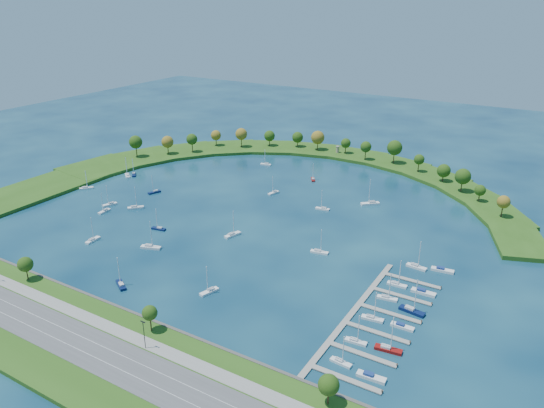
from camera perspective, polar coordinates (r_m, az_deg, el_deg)
The scene contains 37 objects.
ground at distance 272.04m, azimuth -1.44°, elevation -0.92°, with size 700.00×700.00×0.00m, color #072441.
south_shoreline at distance 192.38m, azimuth -21.92°, elevation -12.98°, with size 420.00×43.10×11.60m.
breakwater at distance 333.68m, azimuth -3.71°, elevation 3.66°, with size 286.74×247.64×2.00m.
breakwater_trees at distance 349.49m, azimuth 3.90°, elevation 6.18°, with size 238.98×88.79×15.41m.
harbor_tower at distance 370.05m, azimuth 7.18°, elevation 5.96°, with size 2.60×2.60×4.69m.
dock_system at distance 190.37m, azimuth 10.83°, elevation -12.23°, with size 24.28×82.00×1.60m.
moored_boat_0 at distance 338.29m, azimuth -14.87°, elevation 3.19°, with size 6.86×7.00×11.26m.
moored_boat_1 at distance 337.05m, azimuth -15.53°, elevation 3.06°, with size 8.07×7.05×12.37m.
moored_boat_2 at distance 285.71m, azimuth -17.86°, elevation -0.68°, with size 2.42×7.41×10.75m.
moored_boat_3 at distance 240.32m, azimuth -13.13°, elevation -4.55°, with size 9.45×5.53×13.42m.
moored_boat_4 at distance 214.02m, azimuth -16.19°, elevation -8.42°, with size 8.37×6.27×12.27m.
moored_boat_5 at distance 346.86m, azimuth -0.68°, elevation 4.41°, with size 7.53×3.16×10.73m.
moored_boat_6 at distance 319.51m, azimuth 4.50°, elevation 2.77°, with size 5.48×7.07×10.45m.
moored_boat_7 at distance 203.09m, azimuth -6.86°, elevation -9.39°, with size 4.43×8.21×11.63m.
moored_boat_8 at distance 297.01m, azimuth 0.18°, elevation 1.31°, with size 3.87×7.56×10.70m.
moored_boat_9 at distance 246.39m, azimuth -4.33°, elevation -3.31°, with size 4.54×8.94×12.65m.
moored_boat_10 at distance 230.97m, azimuth 5.19°, elevation -5.18°, with size 8.20×3.66×11.65m.
moored_boat_11 at distance 293.82m, azimuth -17.32°, elevation 0.02°, with size 5.09×8.04×11.48m.
moored_boat_12 at distance 254.50m, azimuth -19.02°, elevation -3.68°, with size 2.91×8.08×11.64m.
moored_boat_13 at distance 322.75m, azimuth -19.65°, elevation 1.71°, with size 6.66×7.28×11.35m.
moored_boat_14 at distance 286.30m, azimuth 10.70°, elevation 0.11°, with size 9.40×8.76×14.77m.
moored_boat_15 at distance 285.65m, azimuth -14.71°, elevation -0.32°, with size 7.42×7.64×12.24m.
moored_boat_16 at distance 276.15m, azimuth 5.55°, elevation -0.46°, with size 7.69×3.21×10.96m.
moored_boat_17 at distance 257.94m, azimuth -12.29°, elevation -2.58°, with size 7.50×3.17×10.68m.
moored_boat_18 at distance 305.41m, azimuth -12.73°, elevation 1.34°, with size 4.61×7.70×10.95m.
docked_boat_0 at distance 169.47m, azimuth 7.53°, elevation -16.68°, with size 7.20×2.61×10.37m.
docked_boat_1 at distance 165.73m, azimuth 10.76°, elevation -18.05°, with size 8.97×2.96×1.80m.
docked_boat_2 at distance 178.38m, azimuth 9.15°, elevation -14.53°, with size 7.45×2.66×10.74m.
docked_boat_3 at distance 176.89m, azimuth 12.58°, elevation -15.16°, with size 9.01×3.49×12.91m.
docked_boat_4 at distance 190.01m, azimuth 10.91°, elevation -12.11°, with size 7.99×3.08×11.45m.
docked_boat_5 at distance 188.43m, azimuth 14.04°, elevation -12.84°, with size 8.06×2.33×1.64m.
docked_boat_6 at distance 202.33m, azimuth 12.47°, elevation -9.94°, with size 7.85×3.14×11.22m.
docked_boat_7 at distance 197.02m, azimuth 15.04°, elevation -11.13°, with size 9.63×3.95×13.75m.
docked_boat_8 at distance 211.72m, azimuth 13.50°, elevation -8.48°, with size 7.79×2.38×11.36m.
docked_boat_9 at distance 209.30m, azimuth 16.19°, elevation -9.23°, with size 9.25×2.63×1.88m.
docked_boat_10 at distance 226.33m, azimuth 15.50°, elevation -6.56°, with size 8.73×3.29×12.53m.
docked_boat_11 at distance 227.00m, azimuth 18.11°, elevation -6.87°, with size 9.33×3.59×1.86m.
Camera 1 is at (134.45, -211.09, 106.64)m, focal length 34.44 mm.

